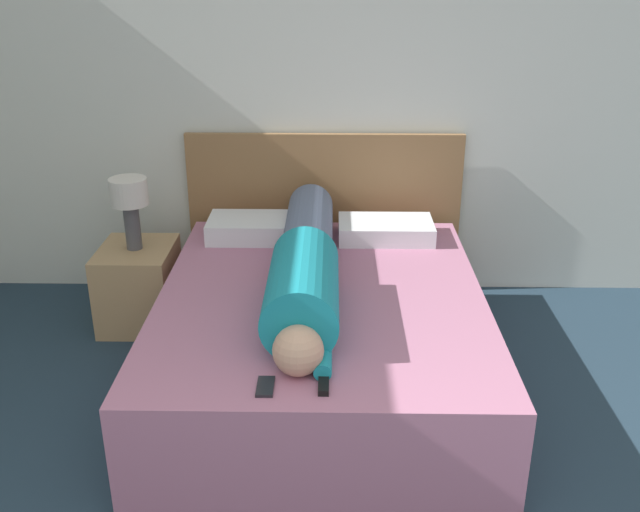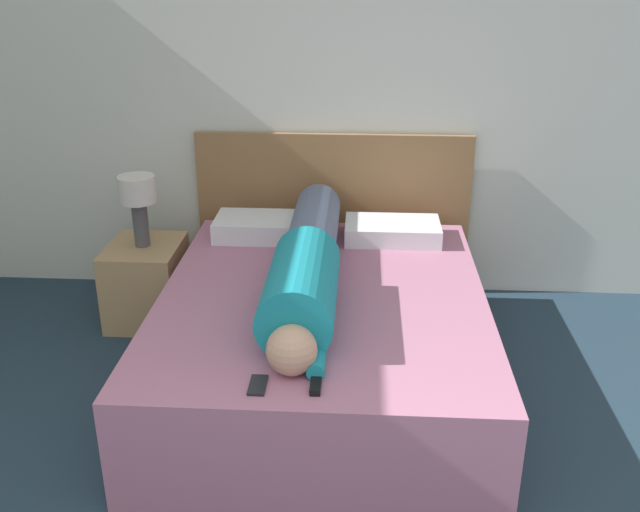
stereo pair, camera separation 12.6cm
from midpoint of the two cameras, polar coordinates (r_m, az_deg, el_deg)
The scene contains 10 objects.
wall_back at distance 4.26m, azimuth 2.04°, elevation 13.79°, with size 5.82×0.06×2.60m.
bed at distance 3.51m, azimuth 1.18°, elevation -6.59°, with size 1.54×1.93×0.49m.
headboard at distance 4.39m, azimuth 1.81°, elevation 3.33°, with size 1.66×0.04×1.01m.
nightstand at distance 4.23m, azimuth -12.86°, elevation -2.07°, with size 0.41×0.48×0.46m.
table_lamp at distance 4.04m, azimuth -13.50°, elevation 4.57°, with size 0.21×0.21×0.41m.
person_lying at distance 3.34m, azimuth 0.00°, elevation -0.72°, with size 0.31×1.73×0.31m.
pillow_near_headboard at distance 4.05m, azimuth -3.55°, elevation 2.32°, with size 0.56×0.32×0.11m.
pillow_second at distance 4.03m, azimuth 6.70°, elevation 2.01°, with size 0.53×0.32×0.10m.
tv_remote at distance 2.69m, azimuth 1.05°, elevation -10.11°, with size 0.04×0.15×0.02m.
cell_phone at distance 2.69m, azimuth -3.64°, elevation -10.29°, with size 0.06×0.13×0.01m.
Camera 2 is at (0.17, -0.54, 1.97)m, focal length 40.00 mm.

